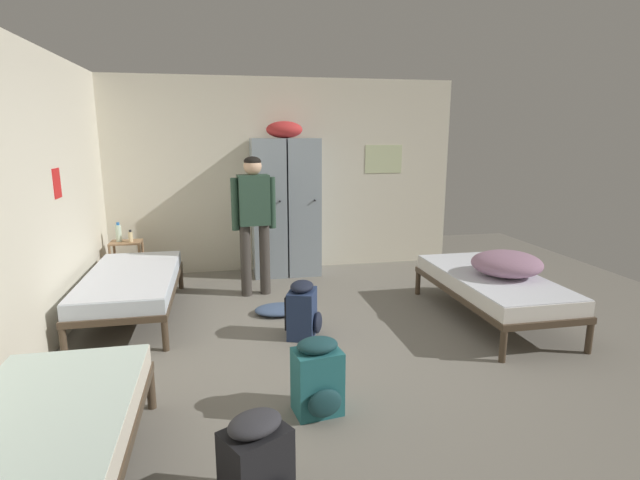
# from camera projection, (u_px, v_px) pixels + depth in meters

# --- Properties ---
(ground_plane) EXTENTS (8.95, 8.95, 0.00)m
(ground_plane) POSITION_uv_depth(u_px,v_px,m) (326.00, 349.00, 4.40)
(ground_plane) COLOR slate
(room_backdrop) EXTENTS (4.89, 5.65, 2.66)m
(room_backdrop) POSITION_uv_depth(u_px,v_px,m) (181.00, 190.00, 5.13)
(room_backdrop) COLOR beige
(room_backdrop) RESTS_ON ground_plane
(locker_bank) EXTENTS (0.90, 0.55, 2.07)m
(locker_bank) POSITION_uv_depth(u_px,v_px,m) (285.00, 204.00, 6.60)
(locker_bank) COLOR #8C99A3
(locker_bank) RESTS_ON ground_plane
(shelf_unit) EXTENTS (0.38, 0.30, 0.57)m
(shelf_unit) POSITION_uv_depth(u_px,v_px,m) (127.00, 259.00, 6.21)
(shelf_unit) COLOR #99704C
(shelf_unit) RESTS_ON ground_plane
(bed_left_front) EXTENTS (0.90, 1.90, 0.49)m
(bed_left_front) POSITION_uv_depth(u_px,v_px,m) (34.00, 448.00, 2.41)
(bed_left_front) COLOR #473828
(bed_left_front) RESTS_ON ground_plane
(bed_left_rear) EXTENTS (0.90, 1.90, 0.49)m
(bed_left_rear) POSITION_uv_depth(u_px,v_px,m) (131.00, 283.00, 5.09)
(bed_left_rear) COLOR #473828
(bed_left_rear) RESTS_ON ground_plane
(bed_right) EXTENTS (0.90, 1.90, 0.49)m
(bed_right) POSITION_uv_depth(u_px,v_px,m) (492.00, 284.00, 5.03)
(bed_right) COLOR #473828
(bed_right) RESTS_ON ground_plane
(bedding_heap) EXTENTS (0.71, 0.68, 0.25)m
(bedding_heap) POSITION_uv_depth(u_px,v_px,m) (507.00, 264.00, 4.94)
(bedding_heap) COLOR gray
(bedding_heap) RESTS_ON bed_right
(person_traveler) EXTENTS (0.52, 0.25, 1.65)m
(person_traveler) POSITION_uv_depth(u_px,v_px,m) (254.00, 213.00, 5.70)
(person_traveler) COLOR #3D3833
(person_traveler) RESTS_ON ground_plane
(water_bottle) EXTENTS (0.07, 0.07, 0.25)m
(water_bottle) POSITION_uv_depth(u_px,v_px,m) (119.00, 233.00, 6.14)
(water_bottle) COLOR silver
(water_bottle) RESTS_ON shelf_unit
(lotion_bottle) EXTENTS (0.05, 0.05, 0.16)m
(lotion_bottle) POSITION_uv_depth(u_px,v_px,m) (131.00, 237.00, 6.12)
(lotion_bottle) COLOR beige
(lotion_bottle) RESTS_ON shelf_unit
(backpack_black) EXTENTS (0.40, 0.41, 0.55)m
(backpack_black) POSITION_uv_depth(u_px,v_px,m) (257.00, 467.00, 2.45)
(backpack_black) COLOR black
(backpack_black) RESTS_ON ground_plane
(backpack_teal) EXTENTS (0.35, 0.37, 0.55)m
(backpack_teal) POSITION_uv_depth(u_px,v_px,m) (318.00, 378.00, 3.34)
(backpack_teal) COLOR #23666B
(backpack_teal) RESTS_ON ground_plane
(backpack_navy) EXTENTS (0.40, 0.38, 0.55)m
(backpack_navy) POSITION_uv_depth(u_px,v_px,m) (303.00, 311.00, 4.63)
(backpack_navy) COLOR navy
(backpack_navy) RESTS_ON ground_plane
(clothes_pile_denim) EXTENTS (0.52, 0.38, 0.09)m
(clothes_pile_denim) POSITION_uv_depth(u_px,v_px,m) (279.00, 309.00, 5.26)
(clothes_pile_denim) COLOR #42567A
(clothes_pile_denim) RESTS_ON ground_plane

